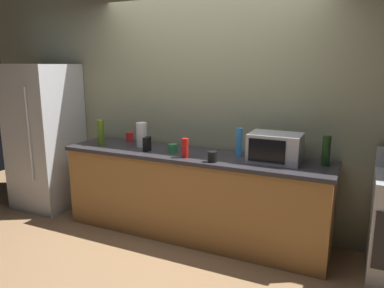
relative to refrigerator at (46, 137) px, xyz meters
The scene contains 14 objects.
ground_plane 2.27m from the refrigerator, 11.03° to the right, with size 8.00×8.00×0.00m, color #93704C.
back_wall 2.14m from the refrigerator, 11.32° to the left, with size 6.40×0.10×2.70m, color gray.
counter_run 2.10m from the refrigerator, ahead, with size 2.84×0.64×0.90m.
refrigerator is the anchor object (origin of this frame).
microwave 2.90m from the refrigerator, ahead, with size 0.48×0.35×0.27m.
paper_towel_roll 1.42m from the refrigerator, ahead, with size 0.12×0.12×0.27m, color white.
cordless_phone 1.57m from the refrigerator, ahead, with size 0.05×0.11×0.15m, color black.
bottle_hot_sauce 2.07m from the refrigerator, ahead, with size 0.07×0.07×0.19m, color red.
bottle_spray_cleaner 2.53m from the refrigerator, ahead, with size 0.06×0.06×0.28m, color #338CE5.
bottle_olive_oil 0.96m from the refrigerator, ahead, with size 0.08×0.08×0.29m, color #4C6B19.
bottle_wine 3.34m from the refrigerator, ahead, with size 0.07×0.07×0.27m, color #1E3F19.
mug_red 1.15m from the refrigerator, 11.62° to the left, with size 0.09×0.09×0.11m, color red.
mug_black 2.38m from the refrigerator, ahead, with size 0.09×0.09×0.10m, color black.
mug_green 1.84m from the refrigerator, ahead, with size 0.09×0.09×0.09m, color #2D8C47.
Camera 1 is at (1.57, -2.92, 1.81)m, focal length 34.38 mm.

